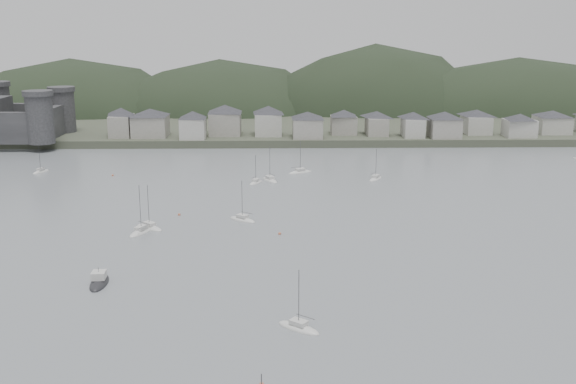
{
  "coord_description": "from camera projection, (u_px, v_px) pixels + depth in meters",
  "views": [
    {
      "loc": [
        -3.35,
        -86.7,
        46.25
      ],
      "look_at": [
        0.0,
        75.0,
        6.0
      ],
      "focal_mm": 41.56,
      "sensor_mm": 36.0,
      "label": 1
    }
  ],
  "objects": [
    {
      "name": "ground",
      "position": [
        299.0,
        359.0,
        95.35
      ],
      "size": [
        900.0,
        900.0,
        0.0
      ],
      "primitive_type": "plane",
      "color": "slate",
      "rests_on": "ground"
    },
    {
      "name": "far_shore_land",
      "position": [
        280.0,
        107.0,
        381.19
      ],
      "size": [
        900.0,
        250.0,
        3.0
      ],
      "primitive_type": "cube",
      "color": "#383D2D",
      "rests_on": "ground"
    },
    {
      "name": "forested_ridge",
      "position": [
        289.0,
        136.0,
        359.54
      ],
      "size": [
        851.55,
        103.94,
        102.57
      ],
      "color": "black",
      "rests_on": "ground"
    },
    {
      "name": "waterfront_town",
      "position": [
        406.0,
        121.0,
        272.15
      ],
      "size": [
        451.48,
        28.46,
        12.92
      ],
      "color": "gray",
      "rests_on": "far_shore_land"
    },
    {
      "name": "moored_fleet",
      "position": [
        220.0,
        230.0,
        155.43
      ],
      "size": [
        258.37,
        171.54,
        12.56
      ],
      "color": "silver",
      "rests_on": "ground"
    },
    {
      "name": "motor_launch_far",
      "position": [
        99.0,
        282.0,
        123.21
      ],
      "size": [
        3.55,
        8.93,
        4.09
      ],
      "rotation": [
        0.0,
        0.0,
        3.19
      ],
      "color": "black",
      "rests_on": "ground"
    },
    {
      "name": "mooring_buoys",
      "position": [
        166.0,
        263.0,
        133.72
      ],
      "size": [
        119.75,
        141.95,
        0.7
      ],
      "color": "#BC603E",
      "rests_on": "ground"
    }
  ]
}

